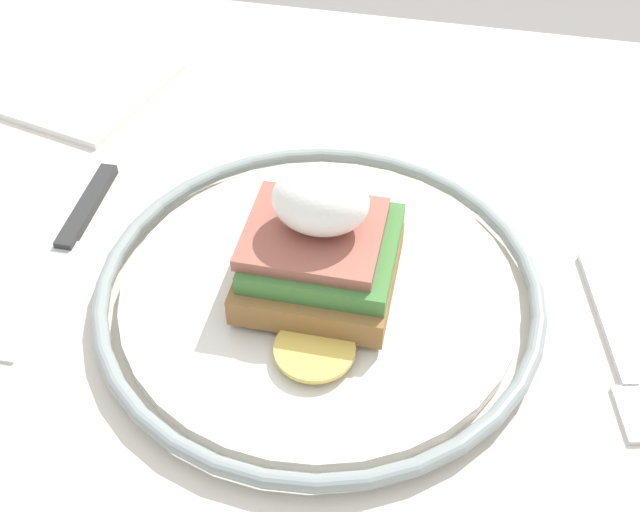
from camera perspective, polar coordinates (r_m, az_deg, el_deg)
name	(u,v)px	position (r m, az deg, el deg)	size (l,w,h in m)	color
dining_table	(306,411)	(0.60, -0.97, -10.97)	(0.95, 0.72, 0.73)	beige
plate	(320,287)	(0.49, 0.00, -2.24)	(0.27, 0.27, 0.02)	silver
sandwich	(320,245)	(0.47, 0.00, 0.81)	(0.09, 0.12, 0.08)	olive
fork	(618,351)	(0.50, 20.41, -6.34)	(0.05, 0.14, 0.00)	silver
knife	(69,238)	(0.56, -17.40, 1.22)	(0.02, 0.18, 0.01)	#2D2D2D
napkin	(76,84)	(0.71, -16.97, 11.65)	(0.14, 0.13, 0.01)	white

